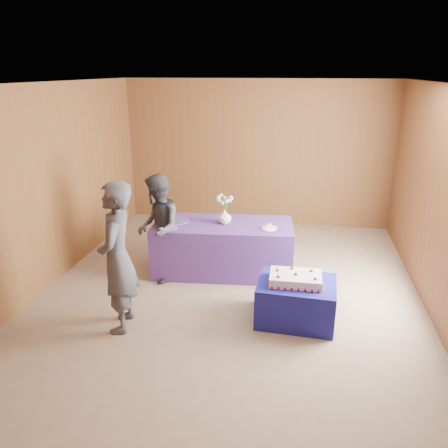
% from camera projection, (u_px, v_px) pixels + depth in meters
% --- Properties ---
extents(ground, '(6.00, 6.00, 0.00)m').
position_uv_depth(ground, '(229.00, 293.00, 5.89)').
color(ground, gray).
rests_on(ground, ground).
extents(room_shell, '(5.04, 6.04, 2.72)m').
position_uv_depth(room_shell, '(230.00, 161.00, 5.28)').
color(room_shell, brown).
rests_on(room_shell, ground).
extents(cake_table, '(0.93, 0.74, 0.50)m').
position_uv_depth(cake_table, '(296.00, 301.00, 5.18)').
color(cake_table, navy).
rests_on(cake_table, ground).
extents(serving_table, '(2.08, 1.08, 0.75)m').
position_uv_depth(serving_table, '(223.00, 248.00, 6.42)').
color(serving_table, '#572E7F').
rests_on(serving_table, ground).
extents(sheet_cake, '(0.63, 0.44, 0.14)m').
position_uv_depth(sheet_cake, '(296.00, 278.00, 5.07)').
color(sheet_cake, white).
rests_on(sheet_cake, cake_table).
extents(vase, '(0.25, 0.25, 0.20)m').
position_uv_depth(vase, '(225.00, 216.00, 6.28)').
color(vase, silver).
rests_on(vase, serving_table).
extents(flower_spray, '(0.24, 0.24, 0.19)m').
position_uv_depth(flower_spray, '(225.00, 199.00, 6.19)').
color(flower_spray, '#2C5923').
rests_on(flower_spray, vase).
extents(platter, '(0.40, 0.40, 0.02)m').
position_uv_depth(platter, '(176.00, 220.00, 6.39)').
color(platter, '#53468C').
rests_on(platter, serving_table).
extents(plate, '(0.26, 0.26, 0.01)m').
position_uv_depth(plate, '(269.00, 228.00, 6.09)').
color(plate, white).
rests_on(plate, serving_table).
extents(cake_slice, '(0.08, 0.07, 0.08)m').
position_uv_depth(cake_slice, '(269.00, 226.00, 6.08)').
color(cake_slice, white).
rests_on(cake_slice, plate).
extents(knife, '(0.25, 0.11, 0.00)m').
position_uv_depth(knife, '(274.00, 231.00, 5.98)').
color(knife, silver).
rests_on(knife, serving_table).
extents(guest_left, '(0.52, 0.70, 1.75)m').
position_uv_depth(guest_left, '(117.00, 258.00, 4.84)').
color(guest_left, '#3B3B46').
rests_on(guest_left, ground).
extents(guest_right, '(0.79, 0.89, 1.53)m').
position_uv_depth(guest_right, '(159.00, 229.00, 6.05)').
color(guest_right, '#35353F').
rests_on(guest_right, ground).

